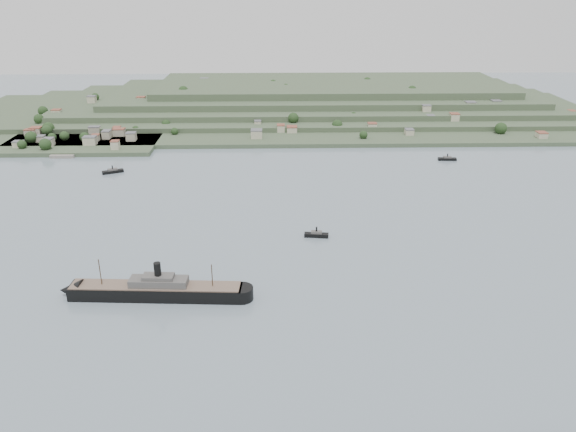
{
  "coord_description": "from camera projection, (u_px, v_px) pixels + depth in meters",
  "views": [
    {
      "loc": [
        -7.63,
        -300.07,
        153.0
      ],
      "look_at": [
        0.05,
        30.0,
        12.95
      ],
      "focal_mm": 35.0,
      "sensor_mm": 36.0,
      "label": 1
    }
  ],
  "objects": [
    {
      "name": "ground",
      "position": [
        289.0,
        255.0,
        336.08
      ],
      "size": [
        1400.0,
        1400.0,
        0.0
      ],
      "primitive_type": "plane",
      "color": "slate",
      "rests_on": "ground"
    },
    {
      "name": "far_peninsula",
      "position": [
        304.0,
        102.0,
        693.83
      ],
      "size": [
        760.0,
        309.0,
        30.0
      ],
      "color": "#3A4D33",
      "rests_on": "ground"
    },
    {
      "name": "steamship",
      "position": [
        151.0,
        290.0,
        289.99
      ],
      "size": [
        101.39,
        17.23,
        24.31
      ],
      "color": "black",
      "rests_on": "ground"
    },
    {
      "name": "tugboat",
      "position": [
        316.0,
        234.0,
        359.53
      ],
      "size": [
        15.85,
        5.99,
        6.96
      ],
      "color": "black",
      "rests_on": "ground"
    },
    {
      "name": "ferry_west",
      "position": [
        113.0,
        171.0,
        478.04
      ],
      "size": [
        18.04,
        11.75,
        6.6
      ],
      "color": "black",
      "rests_on": "ground"
    },
    {
      "name": "ferry_east",
      "position": [
        447.0,
        159.0,
        511.48
      ],
      "size": [
        16.67,
        5.7,
        6.14
      ],
      "color": "black",
      "rests_on": "ground"
    }
  ]
}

